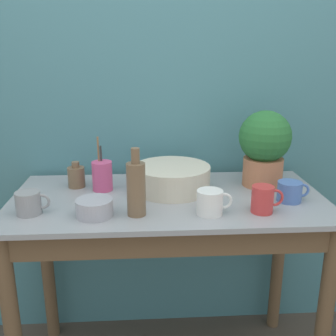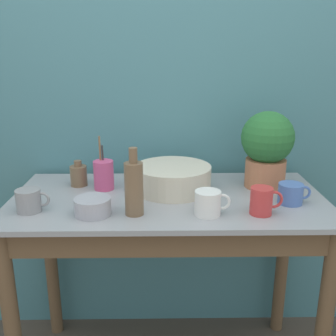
# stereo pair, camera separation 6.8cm
# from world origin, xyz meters

# --- Properties ---
(wall_back) EXTENTS (6.00, 0.05, 2.40)m
(wall_back) POSITION_xyz_m (0.00, 0.67, 1.20)
(wall_back) COLOR teal
(wall_back) RESTS_ON ground_plane
(counter_table) EXTENTS (1.25, 0.62, 0.84)m
(counter_table) POSITION_xyz_m (0.00, 0.28, 0.66)
(counter_table) COLOR brown
(counter_table) RESTS_ON ground_plane
(potted_plant) EXTENTS (0.22, 0.22, 0.32)m
(potted_plant) POSITION_xyz_m (0.42, 0.42, 1.02)
(potted_plant) COLOR #B7704C
(potted_plant) RESTS_ON counter_table
(bowl_wash_large) EXTENTS (0.32, 0.32, 0.10)m
(bowl_wash_large) POSITION_xyz_m (0.02, 0.39, 0.90)
(bowl_wash_large) COLOR beige
(bowl_wash_large) RESTS_ON counter_table
(bottle_tall) EXTENTS (0.07, 0.07, 0.25)m
(bottle_tall) POSITION_xyz_m (-0.12, 0.14, 0.95)
(bottle_tall) COLOR brown
(bottle_tall) RESTS_ON counter_table
(bottle_short) EXTENTS (0.07, 0.07, 0.11)m
(bottle_short) POSITION_xyz_m (-0.38, 0.45, 0.89)
(bottle_short) COLOR brown
(bottle_short) RESTS_ON counter_table
(mug_blue) EXTENTS (0.13, 0.09, 0.08)m
(mug_blue) POSITION_xyz_m (0.47, 0.23, 0.88)
(mug_blue) COLOR #4C70B7
(mug_blue) RESTS_ON counter_table
(mug_grey) EXTENTS (0.12, 0.09, 0.08)m
(mug_grey) POSITION_xyz_m (-0.51, 0.17, 0.88)
(mug_grey) COLOR gray
(mug_grey) RESTS_ON counter_table
(mug_red) EXTENTS (0.12, 0.08, 0.10)m
(mug_red) POSITION_xyz_m (0.33, 0.13, 0.89)
(mug_red) COLOR #C63838
(mug_red) RESTS_ON counter_table
(mug_white) EXTENTS (0.13, 0.09, 0.09)m
(mug_white) POSITION_xyz_m (0.14, 0.13, 0.89)
(mug_white) COLOR white
(mug_white) RESTS_ON counter_table
(bowl_small_steel) EXTENTS (0.13, 0.13, 0.06)m
(bowl_small_steel) POSITION_xyz_m (-0.27, 0.14, 0.87)
(bowl_small_steel) COLOR #A8A8B2
(bowl_small_steel) RESTS_ON counter_table
(utensil_cup) EXTENTS (0.08, 0.08, 0.23)m
(utensil_cup) POSITION_xyz_m (-0.27, 0.40, 0.91)
(utensil_cup) COLOR #CC4C7F
(utensil_cup) RESTS_ON counter_table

